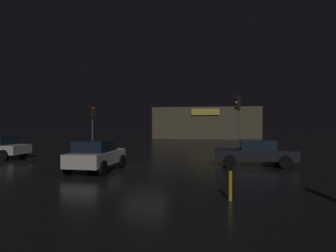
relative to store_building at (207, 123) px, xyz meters
The scene contains 7 objects.
ground_plane 32.41m from the store_building, 92.50° to the right, with size 120.00×120.00×0.00m, color black.
store_building is the anchor object (origin of this frame).
traffic_signal_main 27.14m from the store_building, 105.86° to the right, with size 0.42×0.42×3.74m.
traffic_signal_opposite 26.55m from the store_building, 81.51° to the right, with size 0.41×0.43×4.42m.
car_near 34.82m from the store_building, 95.45° to the right, with size 1.98×3.98×1.55m.
car_far 31.60m from the store_building, 81.35° to the right, with size 4.48×2.13×1.49m.
bollard_kerb_a 39.48m from the store_building, 85.20° to the right, with size 0.11×0.11×0.93m, color gold.
Camera 1 is at (4.63, -16.80, 2.46)m, focal length 32.84 mm.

